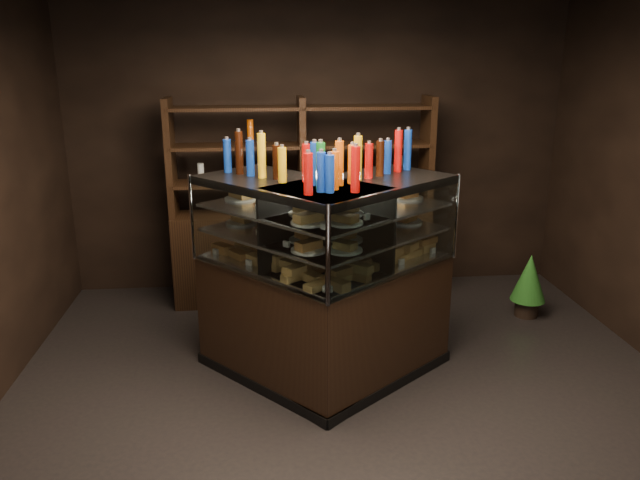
# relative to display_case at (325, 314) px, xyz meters

# --- Properties ---
(ground) EXTENTS (5.00, 5.00, 0.00)m
(ground) POSITION_rel_display_case_xyz_m (0.15, -0.45, -0.51)
(ground) COLOR black
(ground) RESTS_ON ground
(room_shell) EXTENTS (5.02, 5.02, 3.01)m
(room_shell) POSITION_rel_display_case_xyz_m (0.15, -0.45, 1.43)
(room_shell) COLOR black
(room_shell) RESTS_ON ground
(display_case) EXTENTS (2.02, 1.52, 1.53)m
(display_case) POSITION_rel_display_case_xyz_m (0.00, 0.00, 0.00)
(display_case) COLOR black
(display_case) RESTS_ON ground
(food_display) EXTENTS (1.59, 1.05, 0.47)m
(food_display) POSITION_rel_display_case_xyz_m (-0.00, -0.01, 0.63)
(food_display) COLOR #D08F4A
(food_display) RESTS_ON display_case
(bottles_top) EXTENTS (1.41, 0.91, 0.30)m
(bottles_top) POSITION_rel_display_case_xyz_m (0.00, 0.00, 1.16)
(bottles_top) COLOR silver
(bottles_top) RESTS_ON display_case
(potted_conifer) EXTENTS (0.32, 0.32, 0.69)m
(potted_conifer) POSITION_rel_display_case_xyz_m (2.01, 0.95, -0.12)
(potted_conifer) COLOR black
(potted_conifer) RESTS_ON ground
(back_shelving) EXTENTS (2.51, 0.45, 2.00)m
(back_shelving) POSITION_rel_display_case_xyz_m (-0.06, 1.60, 0.09)
(back_shelving) COLOR black
(back_shelving) RESTS_ON ground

